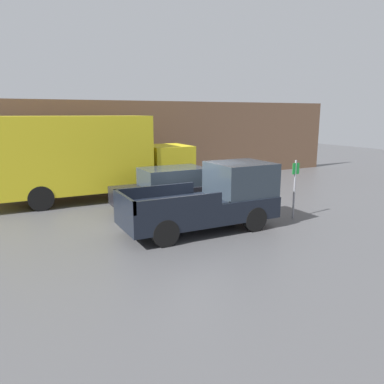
{
  "coord_description": "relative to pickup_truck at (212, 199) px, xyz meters",
  "views": [
    {
      "loc": [
        -5.91,
        -11.16,
        3.75
      ],
      "look_at": [
        -0.13,
        0.13,
        1.07
      ],
      "focal_mm": 35.0,
      "sensor_mm": 36.0,
      "label": 1
    }
  ],
  "objects": [
    {
      "name": "ground_plane",
      "position": [
        -0.1,
        0.87,
        -1.0
      ],
      "size": [
        60.0,
        60.0,
        0.0
      ],
      "primitive_type": "plane",
      "color": "#4C4C4F"
    },
    {
      "name": "building_wall",
      "position": [
        -0.1,
        9.23,
        1.2
      ],
      "size": [
        28.0,
        0.15,
        4.4
      ],
      "color": "brown",
      "rests_on": "ground"
    },
    {
      "name": "pickup_truck",
      "position": [
        0.0,
        0.0,
        0.0
      ],
      "size": [
        5.06,
        1.98,
        2.14
      ],
      "color": "black",
      "rests_on": "ground"
    },
    {
      "name": "car",
      "position": [
        -0.2,
        2.89,
        -0.16
      ],
      "size": [
        4.43,
        1.84,
        1.66
      ],
      "color": "black",
      "rests_on": "ground"
    },
    {
      "name": "delivery_truck",
      "position": [
        -2.8,
        6.11,
        0.93
      ],
      "size": [
        8.8,
        2.35,
        3.64
      ],
      "color": "gold",
      "rests_on": "ground"
    },
    {
      "name": "parking_sign",
      "position": [
        3.27,
        -0.25,
        0.21
      ],
      "size": [
        0.3,
        0.07,
        2.12
      ],
      "color": "gray",
      "rests_on": "ground"
    }
  ]
}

